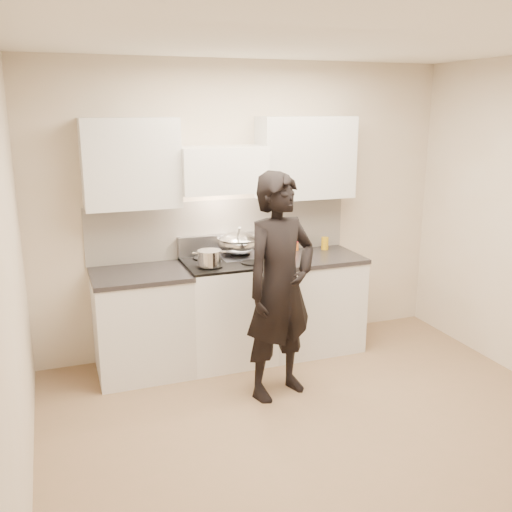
{
  "coord_description": "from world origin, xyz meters",
  "views": [
    {
      "loc": [
        -1.75,
        -3.29,
        2.29
      ],
      "look_at": [
        -0.16,
        1.05,
        1.07
      ],
      "focal_mm": 40.0,
      "sensor_mm": 36.0,
      "label": 1
    }
  ],
  "objects_px": {
    "stove": "(228,310)",
    "person": "(280,287)",
    "wok": "(238,243)",
    "utensil_crock": "(277,244)",
    "counter_right": "(309,301)"
  },
  "relations": [
    {
      "from": "counter_right",
      "to": "wok",
      "type": "relative_size",
      "value": 1.86
    },
    {
      "from": "counter_right",
      "to": "wok",
      "type": "distance_m",
      "value": 0.92
    },
    {
      "from": "stove",
      "to": "counter_right",
      "type": "distance_m",
      "value": 0.83
    },
    {
      "from": "counter_right",
      "to": "stove",
      "type": "bearing_deg",
      "value": -180.0
    },
    {
      "from": "stove",
      "to": "wok",
      "type": "bearing_deg",
      "value": 42.3
    },
    {
      "from": "stove",
      "to": "person",
      "type": "relative_size",
      "value": 0.53
    },
    {
      "from": "utensil_crock",
      "to": "person",
      "type": "distance_m",
      "value": 1.04
    },
    {
      "from": "counter_right",
      "to": "wok",
      "type": "height_order",
      "value": "wok"
    },
    {
      "from": "stove",
      "to": "person",
      "type": "height_order",
      "value": "person"
    },
    {
      "from": "stove",
      "to": "wok",
      "type": "height_order",
      "value": "wok"
    },
    {
      "from": "counter_right",
      "to": "person",
      "type": "distance_m",
      "value": 1.09
    },
    {
      "from": "person",
      "to": "wok",
      "type": "bearing_deg",
      "value": 74.02
    },
    {
      "from": "stove",
      "to": "person",
      "type": "xyz_separation_m",
      "value": [
        0.2,
        -0.77,
        0.43
      ]
    },
    {
      "from": "utensil_crock",
      "to": "person",
      "type": "height_order",
      "value": "person"
    },
    {
      "from": "utensil_crock",
      "to": "wok",
      "type": "bearing_deg",
      "value": -173.01
    }
  ]
}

